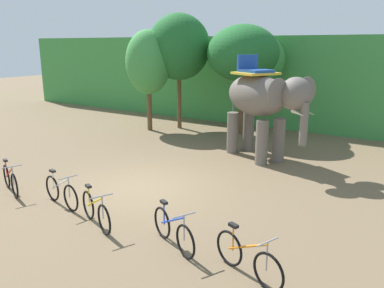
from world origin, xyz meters
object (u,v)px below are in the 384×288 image
at_px(tree_far_left, 243,53).
at_px(elephant, 262,100).
at_px(bike_white, 61,192).
at_px(bike_blue, 173,230).
at_px(tree_center, 250,60).
at_px(bike_red, 10,180).
at_px(bike_orange, 248,258).
at_px(bike_yellow, 96,211).
at_px(tree_far_right, 148,63).
at_px(tree_center_right, 179,47).

bearing_deg(tree_far_left, elephant, -54.40).
bearing_deg(bike_white, bike_blue, -2.62).
bearing_deg(elephant, tree_center, 119.87).
relative_size(elephant, bike_red, 2.54).
bearing_deg(bike_orange, elephant, 111.53).
bearing_deg(tree_center, bike_blue, -72.54).
xyz_separation_m(tree_center, elephant, (2.54, -4.43, -1.21)).
relative_size(tree_center, tree_far_left, 0.95).
relative_size(bike_red, bike_orange, 1.00).
distance_m(elephant, bike_white, 7.60).
bearing_deg(elephant, bike_white, -111.28).
bearing_deg(bike_blue, bike_yellow, -175.05).
bearing_deg(tree_far_right, bike_white, -65.42).
relative_size(tree_center, bike_orange, 2.95).
bearing_deg(bike_blue, tree_far_left, 108.54).
height_order(tree_far_right, tree_far_left, tree_far_left).
height_order(elephant, bike_yellow, elephant).
bearing_deg(tree_center_right, bike_blue, -56.04).
bearing_deg(bike_blue, elephant, 98.61).
xyz_separation_m(tree_far_left, bike_yellow, (1.41, -10.63, -3.36)).
distance_m(tree_far_left, bike_yellow, 11.24).
bearing_deg(tree_center, tree_far_right, -146.41).
xyz_separation_m(tree_far_right, bike_red, (1.95, -8.78, -2.91)).
bearing_deg(bike_white, bike_orange, -3.26).
bearing_deg(elephant, bike_orange, -68.47).
bearing_deg(bike_blue, tree_far_right, 131.20).
height_order(tree_center_right, bike_yellow, tree_center_right).
distance_m(tree_center_right, bike_blue, 12.57).
distance_m(bike_red, bike_blue, 5.73).
distance_m(tree_center_right, bike_yellow, 11.75).
bearing_deg(tree_center_right, tree_far_left, 8.21).
bearing_deg(bike_red, bike_white, 5.04).
xyz_separation_m(bike_yellow, bike_orange, (3.86, 0.04, 0.00)).
bearing_deg(tree_center, bike_orange, -65.15).
relative_size(elephant, bike_white, 2.44).
relative_size(bike_white, bike_blue, 1.08).
bearing_deg(bike_white, bike_yellow, -12.02).
bearing_deg(bike_orange, tree_center, 114.85).
bearing_deg(tree_center_right, elephant, -27.46).
bearing_deg(bike_orange, tree_center_right, 129.98).
relative_size(tree_far_right, tree_center_right, 0.86).
distance_m(tree_far_right, bike_white, 9.90).
relative_size(tree_center_right, bike_white, 3.34).
bearing_deg(bike_yellow, tree_far_left, 97.58).
height_order(tree_center, bike_yellow, tree_center).
distance_m(tree_center, bike_red, 12.06).
xyz_separation_m(tree_center_right, bike_red, (1.00, -9.99, -3.63)).
relative_size(tree_far_right, bike_orange, 2.99).
xyz_separation_m(tree_far_right, tree_center_right, (0.95, 1.21, 0.72)).
height_order(tree_center, bike_blue, tree_center).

